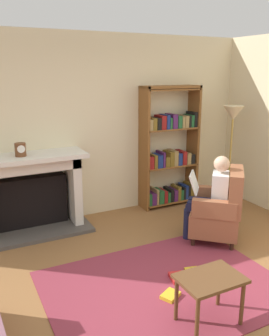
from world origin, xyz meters
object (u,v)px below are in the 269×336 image
at_px(fireplace, 32,191).
at_px(seated_reader, 212,195).
at_px(armchair_reading, 220,210).
at_px(floor_lamp, 233,122).
at_px(bookshelf, 169,151).
at_px(mantel_clock, 20,150).
at_px(side_table, 210,285).

bearing_deg(fireplace, seated_reader, -33.11).
relative_size(armchair_reading, floor_lamp, 0.59).
relative_size(bookshelf, seated_reader, 1.71).
bearing_deg(seated_reader, mantel_clock, -77.92).
height_order(bookshelf, armchair_reading, bookshelf).
height_order(mantel_clock, side_table, mantel_clock).
bearing_deg(floor_lamp, side_table, -133.75).
relative_size(seated_reader, side_table, 2.04).
distance_m(bookshelf, seated_reader, 1.39).
bearing_deg(mantel_clock, side_table, -66.62).
relative_size(mantel_clock, floor_lamp, 0.10).
height_order(armchair_reading, side_table, armchair_reading).
bearing_deg(side_table, mantel_clock, 113.38).
relative_size(armchair_reading, side_table, 1.73).
distance_m(seated_reader, side_table, 1.70).
xyz_separation_m(fireplace, floor_lamp, (3.05, -0.46, 0.81)).
relative_size(bookshelf, side_table, 3.47).
height_order(seated_reader, side_table, seated_reader).
height_order(mantel_clock, floor_lamp, floor_lamp).
distance_m(mantel_clock, bookshelf, 2.36).
xyz_separation_m(armchair_reading, side_table, (-1.13, -1.24, -0.04)).
xyz_separation_m(seated_reader, floor_lamp, (1.03, 0.86, 0.77)).
relative_size(fireplace, seated_reader, 1.29).
bearing_deg(bookshelf, fireplace, -179.10).
xyz_separation_m(seated_reader, side_table, (-1.05, -1.32, -0.23)).
bearing_deg(armchair_reading, seated_reader, -90.00).
distance_m(seated_reader, floor_lamp, 1.55).
relative_size(side_table, floor_lamp, 0.34).
bearing_deg(bookshelf, side_table, -115.00).
bearing_deg(armchair_reading, mantel_clock, -78.47).
distance_m(mantel_clock, armchair_reading, 2.69).
relative_size(armchair_reading, seated_reader, 0.85).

